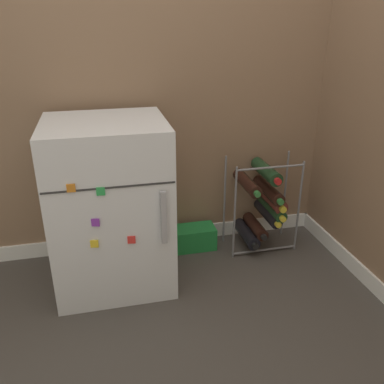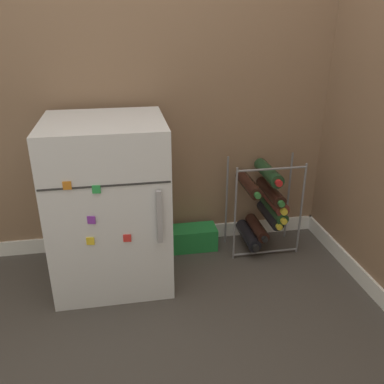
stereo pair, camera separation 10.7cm
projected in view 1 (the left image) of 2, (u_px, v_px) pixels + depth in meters
The scene contains 5 objects.
ground_plane at pixel (219, 305), 1.99m from camera, with size 14.00×14.00×0.00m, color #423D38.
wall_back at pixel (187, 29), 2.12m from camera, with size 6.61×0.07×2.50m.
mini_fridge at pixel (111, 205), 2.04m from camera, with size 0.58×0.55×0.86m.
wine_rack at pixel (262, 202), 2.40m from camera, with size 0.40×0.33×0.56m.
soda_box at pixel (191, 238), 2.46m from camera, with size 0.29×0.14×0.14m.
Camera 1 is at (-0.50, -1.53, 1.30)m, focal length 38.00 mm.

